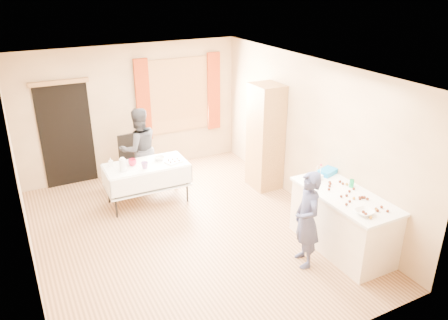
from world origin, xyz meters
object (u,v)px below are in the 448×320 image
counter (343,221)px  girl (307,220)px  party_table (147,180)px  woman (139,149)px  cabinet (265,137)px  chair (133,169)px

counter → girl: size_ratio=1.17×
party_table → woman: (0.09, 0.66, 0.34)m
cabinet → party_table: (-2.22, 0.38, -0.56)m
cabinet → woman: bearing=154.0°
counter → chair: (-2.12, 3.58, -0.16)m
chair → girl: size_ratio=0.69×
cabinet → party_table: cabinet is taller
cabinet → woman: cabinet is taller
cabinet → party_table: 2.32m
cabinet → girl: (-0.82, -2.38, -0.29)m
counter → chair: bearing=120.6°
counter → party_table: bearing=128.1°
chair → counter: bearing=-64.1°
cabinet → counter: 2.39m
chair → girl: girl is taller
chair → cabinet: bearing=-34.3°
cabinet → woman: (-2.13, 1.04, -0.21)m
party_table → chair: (-0.00, 0.88, -0.15)m
party_table → woman: size_ratio=0.93×
chair → girl: bearing=-73.7°
counter → girl: girl is taller
cabinet → party_table: size_ratio=1.37×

